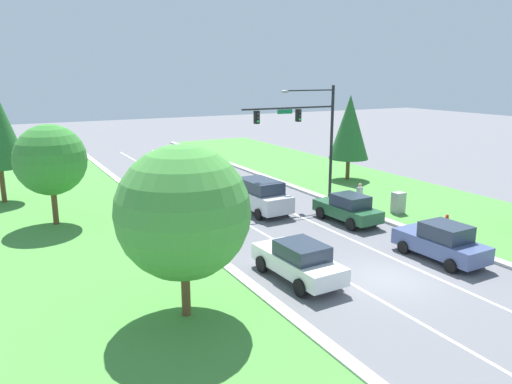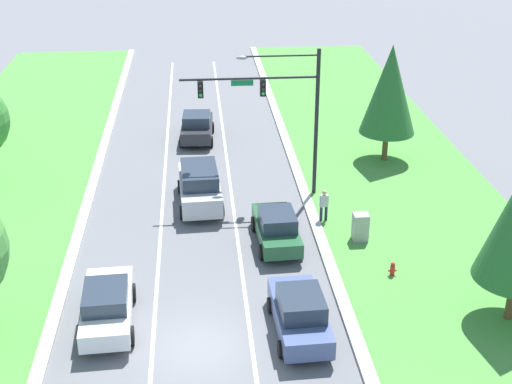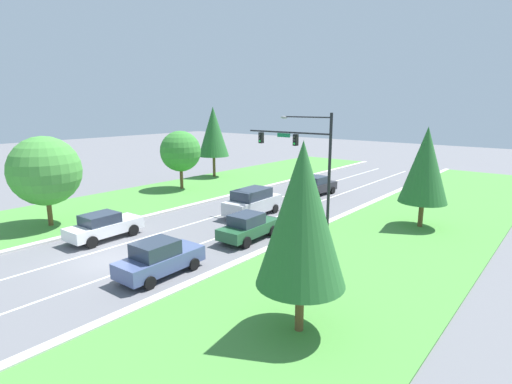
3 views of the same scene
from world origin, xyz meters
name	(u,v)px [view 3 (image 3 of 3)]	position (x,y,z in m)	size (l,w,h in m)	color
ground_plane	(110,261)	(0.00, 0.00, 0.00)	(160.00, 160.00, 0.00)	slate
curb_strip_right	(178,289)	(5.65, 0.00, 0.07)	(0.50, 90.00, 0.15)	beige
curb_strip_left	(61,238)	(-5.65, 0.00, 0.07)	(0.50, 90.00, 0.15)	beige
grass_verge_right	(270,330)	(10.90, 0.00, 0.04)	(10.00, 90.00, 0.08)	#4C8E3D
grass_verge_left	(26,223)	(-10.90, 0.00, 0.04)	(10.00, 90.00, 0.08)	#4C8E3D
lane_stripe_inner_left	(93,253)	(-1.80, 0.00, 0.00)	(0.14, 81.00, 0.01)	white
lane_stripe_inner_right	(129,269)	(1.80, 0.00, 0.00)	(0.14, 81.00, 0.01)	white
traffic_signal_mast	(305,151)	(4.19, 12.66, 5.15)	(6.93, 0.41, 7.76)	black
charcoal_sedan	(316,185)	(0.11, 21.29, 0.88)	(2.24, 4.31, 1.77)	#28282D
forest_sedan	(248,227)	(3.55, 7.39, 0.85)	(2.07, 4.47, 1.70)	#235633
white_sedan	(104,226)	(-3.52, 1.75, 0.86)	(2.16, 4.75, 1.68)	white
silver_suv	(253,202)	(0.13, 11.90, 1.06)	(2.34, 5.13, 2.07)	silver
slate_blue_sedan	(159,258)	(3.63, 0.56, 0.87)	(2.09, 4.51, 1.78)	#475684
utility_cabinet	(300,243)	(7.43, 7.32, 0.69)	(0.70, 0.60, 1.39)	#9E9E99
pedestrian	(301,225)	(6.09, 9.41, 0.94)	(0.42, 0.29, 1.69)	#232842
fire_hydrant	(276,269)	(8.11, 4.13, 0.34)	(0.34, 0.20, 0.70)	red
conifer_near_right_tree	(425,165)	(11.01, 16.83, 4.33)	(3.19, 3.19, 6.89)	brown
oak_near_left_tree	(45,171)	(-8.87, 0.84, 3.89)	(4.69, 4.69, 6.24)	brown
conifer_far_right_tree	(302,215)	(11.73, 0.68, 4.48)	(3.23, 3.23, 7.07)	brown
oak_far_left_tree	(180,151)	(-11.57, 14.87, 3.82)	(3.99, 3.99, 5.82)	brown
conifer_mid_left_tree	(213,132)	(-14.00, 21.84, 5.29)	(3.51, 3.51, 8.11)	brown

